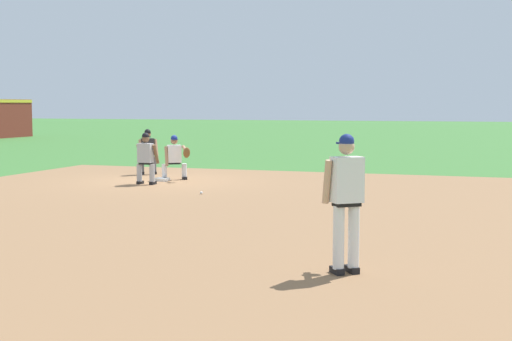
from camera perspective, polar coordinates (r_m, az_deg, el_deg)
ground_plane at (r=21.12m, az=-7.56°, el=-0.84°), size 160.00×160.00×0.00m
infield_dirt_patch at (r=15.23m, az=-2.99°, el=-3.15°), size 18.00×18.00×0.01m
first_base_bag at (r=21.11m, az=-7.56°, el=-0.72°), size 0.38×0.38×0.09m
baseball at (r=17.91m, az=-4.40°, el=-1.79°), size 0.07×0.07×0.07m
pitcher at (r=9.46m, az=7.24°, el=-1.92°), size 0.85×0.57×1.86m
first_baseman at (r=21.28m, az=-6.47°, el=1.20°), size 0.79×1.05×1.34m
baserunner at (r=20.20m, az=-8.81°, el=1.12°), size 0.44×0.59×1.46m
umpire at (r=23.15m, az=-8.65°, el=1.65°), size 0.65×0.68×1.46m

